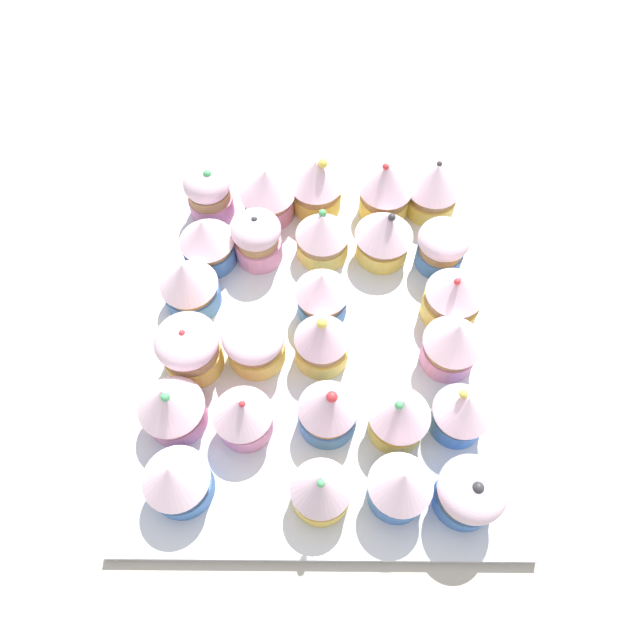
% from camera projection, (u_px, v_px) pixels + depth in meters
% --- Properties ---
extents(ground_plane, '(1.80, 1.80, 0.03)m').
position_uv_depth(ground_plane, '(320.00, 344.00, 0.66)').
color(ground_plane, '#B2A899').
extents(baking_tray, '(0.46, 0.40, 0.01)m').
position_uv_depth(baking_tray, '(320.00, 336.00, 0.65)').
color(baking_tray, silver).
rests_on(baking_tray, ground_plane).
extents(cupcake_0, '(0.05, 0.05, 0.07)m').
position_uv_depth(cupcake_0, '(207.00, 192.00, 0.69)').
color(cupcake_0, pink).
rests_on(cupcake_0, baking_tray).
extents(cupcake_1, '(0.06, 0.06, 0.07)m').
position_uv_depth(cupcake_1, '(205.00, 241.00, 0.66)').
color(cupcake_1, '#477AC6').
rests_on(cupcake_1, baking_tray).
extents(cupcake_2, '(0.06, 0.06, 0.07)m').
position_uv_depth(cupcake_2, '(187.00, 283.00, 0.63)').
color(cupcake_2, '#477AC6').
rests_on(cupcake_2, baking_tray).
extents(cupcake_3, '(0.06, 0.06, 0.07)m').
position_uv_depth(cupcake_3, '(187.00, 348.00, 0.59)').
color(cupcake_3, '#EFC651').
rests_on(cupcake_3, baking_tray).
extents(cupcake_4, '(0.06, 0.06, 0.08)m').
position_uv_depth(cupcake_4, '(168.00, 405.00, 0.56)').
color(cupcake_4, pink).
rests_on(cupcake_4, baking_tray).
extents(cupcake_5, '(0.06, 0.06, 0.07)m').
position_uv_depth(cupcake_5, '(174.00, 479.00, 0.53)').
color(cupcake_5, '#477AC6').
rests_on(cupcake_5, baking_tray).
extents(cupcake_6, '(0.07, 0.07, 0.07)m').
position_uv_depth(cupcake_6, '(266.00, 192.00, 0.69)').
color(cupcake_6, pink).
rests_on(cupcake_6, baking_tray).
extents(cupcake_7, '(0.06, 0.06, 0.07)m').
position_uv_depth(cupcake_7, '(255.00, 238.00, 0.66)').
color(cupcake_7, pink).
rests_on(cupcake_7, baking_tray).
extents(cupcake_8, '(0.06, 0.06, 0.06)m').
position_uv_depth(cupcake_8, '(253.00, 342.00, 0.60)').
color(cupcake_8, '#EFC651').
rests_on(cupcake_8, baking_tray).
extents(cupcake_9, '(0.06, 0.06, 0.07)m').
position_uv_depth(cupcake_9, '(240.00, 414.00, 0.56)').
color(cupcake_9, pink).
rests_on(cupcake_9, baking_tray).
extents(cupcake_10, '(0.06, 0.06, 0.08)m').
position_uv_depth(cupcake_10, '(315.00, 184.00, 0.69)').
color(cupcake_10, '#EFC651').
rests_on(cupcake_10, baking_tray).
extents(cupcake_11, '(0.06, 0.06, 0.07)m').
position_uv_depth(cupcake_11, '(324.00, 235.00, 0.67)').
color(cupcake_11, '#EFC651').
rests_on(cupcake_11, baking_tray).
extents(cupcake_12, '(0.06, 0.06, 0.07)m').
position_uv_depth(cupcake_12, '(320.00, 293.00, 0.62)').
color(cupcake_12, '#477AC6').
rests_on(cupcake_12, baking_tray).
extents(cupcake_13, '(0.06, 0.06, 0.08)m').
position_uv_depth(cupcake_13, '(322.00, 339.00, 0.59)').
color(cupcake_13, '#EFC651').
rests_on(cupcake_13, baking_tray).
extents(cupcake_14, '(0.06, 0.06, 0.08)m').
position_uv_depth(cupcake_14, '(326.00, 408.00, 0.56)').
color(cupcake_14, '#477AC6').
rests_on(cupcake_14, baking_tray).
extents(cupcake_15, '(0.06, 0.06, 0.08)m').
position_uv_depth(cupcake_15, '(322.00, 488.00, 0.52)').
color(cupcake_15, '#EFC651').
rests_on(cupcake_15, baking_tray).
extents(cupcake_16, '(0.06, 0.06, 0.08)m').
position_uv_depth(cupcake_16, '(384.00, 188.00, 0.69)').
color(cupcake_16, '#EFC651').
rests_on(cupcake_16, baking_tray).
extents(cupcake_17, '(0.07, 0.07, 0.07)m').
position_uv_depth(cupcake_17, '(382.00, 234.00, 0.66)').
color(cupcake_17, '#EFC651').
rests_on(cupcake_17, baking_tray).
extents(cupcake_18, '(0.06, 0.06, 0.08)m').
position_uv_depth(cupcake_18, '(397.00, 415.00, 0.55)').
color(cupcake_18, '#EFC651').
rests_on(cupcake_18, baking_tray).
extents(cupcake_19, '(0.06, 0.06, 0.08)m').
position_uv_depth(cupcake_19, '(398.00, 485.00, 0.52)').
color(cupcake_19, '#477AC6').
rests_on(cupcake_19, baking_tray).
extents(cupcake_20, '(0.07, 0.07, 0.08)m').
position_uv_depth(cupcake_20, '(432.00, 187.00, 0.69)').
color(cupcake_20, '#EFC651').
rests_on(cupcake_20, baking_tray).
extents(cupcake_21, '(0.06, 0.06, 0.06)m').
position_uv_depth(cupcake_21, '(440.00, 246.00, 0.66)').
color(cupcake_21, '#477AC6').
rests_on(cupcake_21, baking_tray).
extents(cupcake_22, '(0.06, 0.06, 0.07)m').
position_uv_depth(cupcake_22, '(452.00, 295.00, 0.62)').
color(cupcake_22, '#EFC651').
rests_on(cupcake_22, baking_tray).
extents(cupcake_23, '(0.06, 0.06, 0.07)m').
position_uv_depth(cupcake_23, '(451.00, 343.00, 0.59)').
color(cupcake_23, pink).
rests_on(cupcake_23, baking_tray).
extents(cupcake_24, '(0.06, 0.06, 0.07)m').
position_uv_depth(cupcake_24, '(460.00, 412.00, 0.56)').
color(cupcake_24, '#477AC6').
rests_on(cupcake_24, baking_tray).
extents(cupcake_25, '(0.06, 0.06, 0.07)m').
position_uv_depth(cupcake_25, '(467.00, 492.00, 0.53)').
color(cupcake_25, '#477AC6').
rests_on(cupcake_25, baking_tray).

